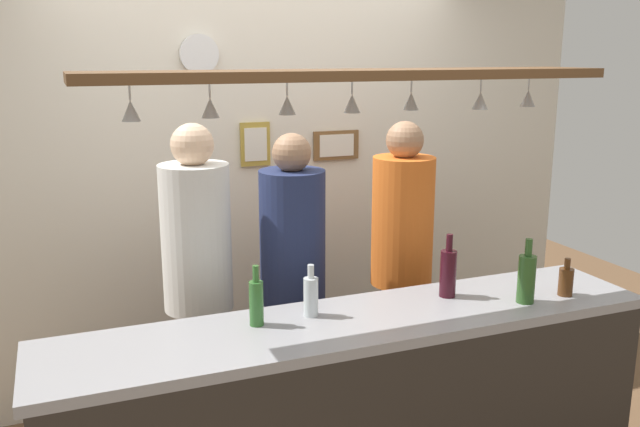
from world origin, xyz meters
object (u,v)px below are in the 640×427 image
at_px(bottle_soda_clear, 311,295).
at_px(picture_frame_crest, 255,144).
at_px(person_middle_navy_shirt, 293,261).
at_px(bottle_beer_green_import, 256,302).
at_px(bottle_beer_brown_stubby, 566,281).
at_px(picture_frame_lower_pair, 336,145).
at_px(person_right_orange_shirt, 402,245).
at_px(wall_clock, 199,54).
at_px(bottle_champagne_green, 526,278).
at_px(person_left_white_patterned_shirt, 197,264).
at_px(bottle_wine_dark_red, 448,272).

bearing_deg(bottle_soda_clear, picture_frame_crest, 83.72).
height_order(person_middle_navy_shirt, bottle_beer_green_import, person_middle_navy_shirt).
bearing_deg(person_middle_navy_shirt, bottle_beer_brown_stubby, -37.18).
bearing_deg(picture_frame_lower_pair, bottle_beer_green_import, -124.83).
relative_size(bottle_soda_clear, picture_frame_lower_pair, 0.77).
bearing_deg(bottle_beer_green_import, person_right_orange_shirt, 31.37).
bearing_deg(wall_clock, bottle_champagne_green, -52.92).
height_order(person_right_orange_shirt, picture_frame_crest, person_right_orange_shirt).
relative_size(person_left_white_patterned_shirt, person_middle_navy_shirt, 1.04).
xyz_separation_m(person_left_white_patterned_shirt, bottle_beer_green_import, (0.12, -0.62, 0.01)).
relative_size(person_right_orange_shirt, bottle_wine_dark_red, 5.74).
height_order(person_left_white_patterned_shirt, bottle_wine_dark_red, person_left_white_patterned_shirt).
bearing_deg(bottle_beer_green_import, person_middle_navy_shirt, 58.66).
bearing_deg(picture_frame_lower_pair, person_middle_navy_shirt, -127.73).
bearing_deg(person_middle_navy_shirt, picture_frame_lower_pair, 52.27).
xyz_separation_m(bottle_champagne_green, bottle_wine_dark_red, (-0.29, 0.20, -0.00)).
relative_size(bottle_beer_green_import, picture_frame_crest, 1.00).
relative_size(person_middle_navy_shirt, bottle_wine_dark_red, 5.62).
bearing_deg(person_right_orange_shirt, picture_frame_lower_pair, 98.50).
xyz_separation_m(bottle_soda_clear, bottle_champagne_green, (0.97, -0.21, 0.03)).
distance_m(bottle_champagne_green, wall_clock, 2.13).
relative_size(person_left_white_patterned_shirt, bottle_wine_dark_red, 5.85).
relative_size(person_right_orange_shirt, picture_frame_crest, 6.62).
relative_size(person_left_white_patterned_shirt, person_right_orange_shirt, 1.02).
distance_m(person_middle_navy_shirt, person_right_orange_shirt, 0.64).
bearing_deg(picture_frame_lower_pair, bottle_wine_dark_red, -89.53).
height_order(bottle_beer_brown_stubby, wall_clock, wall_clock).
bearing_deg(picture_frame_lower_pair, wall_clock, -179.58).
relative_size(bottle_beer_brown_stubby, bottle_wine_dark_red, 0.60).
height_order(person_left_white_patterned_shirt, person_middle_navy_shirt, person_left_white_patterned_shirt).
xyz_separation_m(person_right_orange_shirt, bottle_wine_dark_red, (-0.09, -0.62, 0.04)).
distance_m(bottle_beer_brown_stubby, picture_frame_crest, 1.91).
bearing_deg(wall_clock, bottle_beer_green_import, -93.29).
relative_size(person_left_white_patterned_shirt, picture_frame_crest, 6.75).
xyz_separation_m(bottle_beer_green_import, picture_frame_crest, (0.39, 1.32, 0.48)).
relative_size(bottle_champagne_green, bottle_wine_dark_red, 1.00).
height_order(bottle_beer_brown_stubby, bottle_beer_green_import, bottle_beer_green_import).
distance_m(person_middle_navy_shirt, bottle_beer_brown_stubby, 1.34).
xyz_separation_m(bottle_wine_dark_red, picture_frame_lower_pair, (-0.01, 1.31, 0.43)).
distance_m(bottle_beer_green_import, wall_clock, 1.65).
bearing_deg(person_left_white_patterned_shirt, wall_clock, 74.27).
distance_m(person_left_white_patterned_shirt, person_right_orange_shirt, 1.14).
bearing_deg(bottle_wine_dark_red, bottle_champagne_green, -34.74).
distance_m(bottle_soda_clear, bottle_champagne_green, 0.99).
distance_m(person_middle_navy_shirt, bottle_soda_clear, 0.62).
height_order(picture_frame_lower_pair, wall_clock, wall_clock).
distance_m(person_right_orange_shirt, bottle_beer_brown_stubby, 0.92).
bearing_deg(picture_frame_lower_pair, bottle_beer_brown_stubby, -70.51).
bearing_deg(person_right_orange_shirt, person_middle_navy_shirt, 180.00).
bearing_deg(bottle_champagne_green, wall_clock, 127.08).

